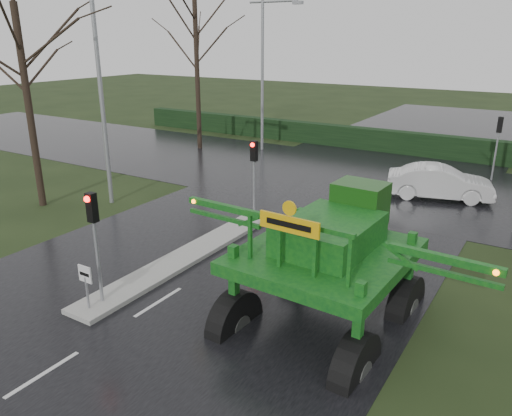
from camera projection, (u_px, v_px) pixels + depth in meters
The scene contains 15 objects.
ground at pixel (159, 303), 15.06m from camera, with size 140.00×140.00×0.00m, color black.
road_main at pixel (307, 210), 23.08m from camera, with size 14.00×80.00×0.02m, color black.
road_cross at pixel (355, 180), 27.89m from camera, with size 80.00×12.00×0.02m, color black.
median_island at pixel (188, 255), 18.09m from camera, with size 1.20×10.00×0.16m, color gray.
hedge_row at pixel (399, 142), 34.06m from camera, with size 44.00×0.90×1.50m, color black.
keep_left_sign at pixel (86, 280), 14.16m from camera, with size 0.50×0.07×1.35m.
traffic_signal_near at pixel (94, 225), 14.06m from camera, with size 0.26×0.33×3.52m.
traffic_signal_mid at pixel (254, 163), 20.87m from camera, with size 0.26×0.33×3.52m.
traffic_signal_far at pixel (499, 134), 27.00m from camera, with size 0.26×0.33×3.52m.
street_light_left_near at pixel (104, 75), 22.01m from camera, with size 3.85×0.30×10.00m.
street_light_left_far at pixel (266, 62), 33.24m from camera, with size 3.85×0.30×10.00m.
tree_left_near at pixel (25, 79), 21.86m from camera, with size 6.30×6.30×10.85m.
tree_left_far at pixel (196, 43), 33.41m from camera, with size 7.70×7.70×13.26m.
crop_sprayer at pixel (239, 243), 13.31m from camera, with size 9.01×5.79×5.04m.
white_sedan at pixel (438, 199), 24.69m from camera, with size 1.73×4.97×1.64m, color silver.
Camera 1 is at (9.54, -9.72, 7.63)m, focal length 35.00 mm.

